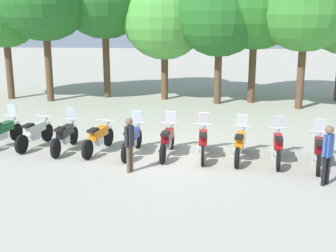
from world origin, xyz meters
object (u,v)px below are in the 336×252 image
(motorcycle_1, at_px, (35,133))
(tree_6, at_px, (306,0))
(motorcycle_7, at_px, (240,144))
(motorcycle_0, at_px, (3,132))
(motorcycle_5, at_px, (167,140))
(tree_4, at_px, (220,11))
(tree_0, at_px, (4,12))
(motorcycle_9, at_px, (318,150))
(motorcycle_6, at_px, (203,142))
(motorcycle_3, at_px, (99,138))
(motorcycle_8, at_px, (278,146))
(motorcycle_4, at_px, (132,139))
(person_0, at_px, (328,151))
(person_1, at_px, (129,141))
(motorcycle_2, at_px, (65,136))
(tree_3, at_px, (165,16))

(motorcycle_1, xyz_separation_m, tree_6, (10.55, 6.84, 4.53))
(motorcycle_7, bearing_deg, motorcycle_0, 94.19)
(motorcycle_5, xyz_separation_m, tree_4, (2.02, 8.46, 4.05))
(motorcycle_0, bearing_deg, tree_0, 35.51)
(motorcycle_9, bearing_deg, tree_6, 4.98)
(tree_6, bearing_deg, tree_4, 166.21)
(motorcycle_5, height_order, tree_0, tree_0)
(motorcycle_6, bearing_deg, motorcycle_1, 83.33)
(motorcycle_3, xyz_separation_m, motorcycle_8, (5.83, -0.67, 0.01))
(motorcycle_9, bearing_deg, motorcycle_1, 94.25)
(motorcycle_4, relative_size, tree_6, 0.30)
(person_0, bearing_deg, motorcycle_1, -147.17)
(motorcycle_4, distance_m, tree_4, 9.89)
(motorcycle_8, relative_size, person_1, 1.32)
(tree_6, bearing_deg, motorcycle_2, -142.57)
(person_0, distance_m, tree_3, 13.28)
(person_1, height_order, tree_3, tree_3)
(tree_6, bearing_deg, tree_0, 173.84)
(motorcycle_4, height_order, motorcycle_6, same)
(motorcycle_1, height_order, motorcycle_2, motorcycle_2)
(motorcycle_0, distance_m, motorcycle_7, 8.22)
(motorcycle_0, distance_m, motorcycle_4, 4.71)
(person_0, bearing_deg, motorcycle_5, -156.45)
(motorcycle_3, height_order, tree_4, tree_4)
(motorcycle_0, height_order, motorcycle_9, same)
(motorcycle_2, bearing_deg, motorcycle_0, 87.98)
(motorcycle_6, relative_size, person_1, 1.32)
(motorcycle_7, distance_m, motorcycle_8, 1.18)
(motorcycle_6, distance_m, motorcycle_7, 1.18)
(person_0, height_order, tree_0, tree_0)
(tree_0, bearing_deg, motorcycle_2, -58.41)
(motorcycle_4, xyz_separation_m, motorcycle_5, (1.17, -0.02, 0.00))
(motorcycle_5, xyz_separation_m, motorcycle_9, (4.67, -0.81, 0.00))
(motorcycle_8, distance_m, tree_6, 9.46)
(motorcycle_4, relative_size, motorcycle_9, 1.01)
(motorcycle_0, height_order, tree_6, tree_6)
(motorcycle_7, bearing_deg, tree_0, 61.08)
(tree_0, bearing_deg, motorcycle_4, -49.59)
(motorcycle_4, bearing_deg, motorcycle_8, -87.61)
(motorcycle_4, xyz_separation_m, tree_4, (3.19, 8.44, 4.05))
(motorcycle_2, distance_m, motorcycle_3, 1.17)
(person_0, xyz_separation_m, tree_4, (-2.47, 10.80, 3.58))
(motorcycle_2, distance_m, motorcycle_8, 7.05)
(motorcycle_3, xyz_separation_m, tree_6, (8.22, 7.29, 4.53))
(motorcycle_3, xyz_separation_m, tree_4, (4.35, 8.24, 4.06))
(motorcycle_4, xyz_separation_m, motorcycle_7, (3.50, -0.30, 0.00))
(motorcycle_1, distance_m, tree_6, 13.36)
(person_0, bearing_deg, motorcycle_0, -145.30)
(person_0, bearing_deg, motorcycle_8, 168.70)
(tree_0, height_order, tree_4, tree_4)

